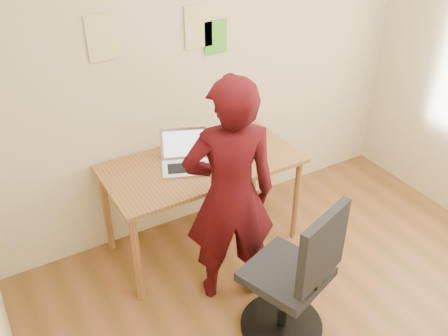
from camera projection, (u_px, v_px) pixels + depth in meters
room at (387, 172)px, 2.32m from camera, size 3.58×3.58×2.78m
desk at (202, 172)px, 3.60m from camera, size 1.40×0.70×0.74m
laptop at (185, 159)px, 3.49m from camera, size 0.41×0.39×0.24m
paper_sheet at (245, 151)px, 3.68m from camera, size 0.20×0.28×0.00m
phone at (233, 167)px, 3.48m from camera, size 0.09×0.14×0.01m
wall_note_left at (103, 37)px, 3.13m from camera, size 0.21×0.00×0.30m
wall_note_mid at (199, 27)px, 3.43m from camera, size 0.21×0.00×0.30m
wall_note_right at (216, 37)px, 3.54m from camera, size 0.18×0.00×0.24m
office_chair at (295, 283)px, 2.97m from camera, size 0.57×0.58×1.02m
person at (230, 195)px, 3.10m from camera, size 0.68×0.56×1.61m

